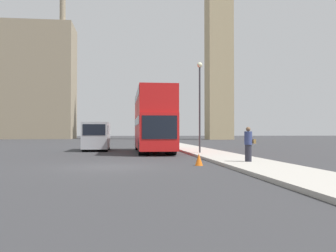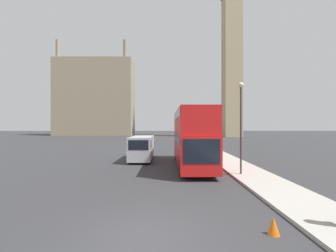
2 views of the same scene
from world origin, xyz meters
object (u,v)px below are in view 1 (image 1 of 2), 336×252
Objects in this scene: white_van at (97,136)px; street_lamp at (200,94)px; pedestrian at (248,144)px; parked_sedan at (99,138)px; red_double_decker_bus at (153,119)px.

street_lamp is (7.39, -6.82, 2.89)m from white_van.
white_van is 3.41× the size of pedestrian.
parked_sedan is (-8.71, 28.35, -3.45)m from street_lamp.
red_double_decker_bus is 1.74× the size of street_lamp.
street_lamp reaches higher than white_van.
parked_sedan is at bearing 93.52° from white_van.
red_double_decker_bus is at bearing 107.35° from pedestrian.
red_double_decker_bus is 25.45m from parked_sedan.
red_double_decker_bus is 2.46× the size of parked_sedan.
pedestrian is at bearing -61.18° from white_van.
street_lamp is 29.86m from parked_sedan.
white_van is at bearing 118.82° from pedestrian.
red_double_decker_bus is at bearing -76.75° from parked_sedan.
street_lamp reaches higher than parked_sedan.
parked_sedan is at bearing 107.08° from street_lamp.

